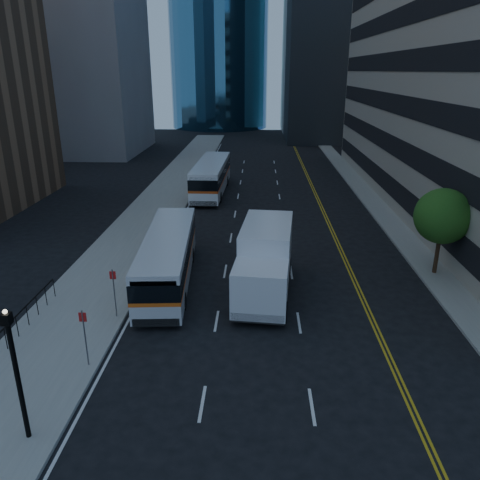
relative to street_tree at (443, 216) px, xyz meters
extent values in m
plane|color=black|center=(-9.00, -8.00, -3.64)|extent=(160.00, 160.00, 0.00)
cube|color=gray|center=(-19.50, 17.00, -3.57)|extent=(5.00, 90.00, 0.15)
cube|color=gray|center=(0.00, 17.00, -3.57)|extent=(2.00, 90.00, 0.15)
cube|color=gray|center=(-37.00, 44.00, 13.86)|extent=(18.00, 18.00, 35.00)
cylinder|color=#332114|center=(0.00, 0.00, -2.39)|extent=(0.24, 0.24, 2.20)
sphere|color=#1A4513|center=(0.00, 0.00, 0.01)|extent=(3.20, 3.20, 3.20)
cylinder|color=black|center=(-18.00, -14.00, -1.39)|extent=(0.16, 0.16, 4.20)
cube|color=black|center=(-18.00, -14.00, 0.89)|extent=(0.28, 0.28, 0.36)
cube|color=silver|center=(-15.60, -1.67, -2.81)|extent=(3.17, 11.17, 1.01)
cube|color=#E55A15|center=(-15.60, -1.67, -2.22)|extent=(3.19, 11.19, 0.20)
cube|color=black|center=(-15.60, -1.67, -1.71)|extent=(3.19, 11.19, 0.83)
cube|color=silver|center=(-15.60, -1.67, -1.02)|extent=(3.17, 11.17, 0.46)
cylinder|color=black|center=(-16.43, -5.04, -3.18)|extent=(0.34, 0.94, 0.92)
cylinder|color=black|center=(-14.29, -4.89, -3.18)|extent=(0.34, 0.94, 0.92)
cylinder|color=black|center=(-16.88, 1.19, -3.18)|extent=(0.34, 0.94, 0.92)
cylinder|color=black|center=(-14.74, 1.34, -3.18)|extent=(0.34, 0.94, 0.92)
cube|color=white|center=(-15.18, 19.20, -2.74)|extent=(2.91, 12.08, 1.10)
cube|color=#D74B14|center=(-15.18, 19.20, -2.09)|extent=(2.94, 12.10, 0.22)
cube|color=black|center=(-15.18, 19.20, -1.54)|extent=(2.94, 12.10, 0.90)
cube|color=white|center=(-15.18, 19.20, -0.79)|extent=(2.91, 12.08, 0.50)
cylinder|color=black|center=(-16.46, 15.63, -3.14)|extent=(0.33, 1.01, 1.00)
cylinder|color=black|center=(-14.10, 15.57, -3.14)|extent=(0.33, 1.01, 1.00)
cylinder|color=black|center=(-16.28, 22.44, -3.14)|extent=(0.33, 1.01, 1.00)
cylinder|color=black|center=(-13.92, 22.38, -3.14)|extent=(0.33, 1.01, 1.00)
cube|color=white|center=(-10.41, -5.60, -2.06)|extent=(2.83, 2.63, 2.29)
cube|color=black|center=(-10.50, -6.63, -1.62)|extent=(2.41, 0.29, 1.20)
cube|color=white|center=(-10.05, -1.80, -1.41)|extent=(3.10, 5.46, 2.83)
cube|color=black|center=(-10.16, -3.00, -3.04)|extent=(2.69, 7.35, 0.27)
cylinder|color=black|center=(-11.61, -5.71, -3.12)|extent=(0.40, 1.07, 1.05)
cylinder|color=black|center=(-9.24, -5.93, -3.12)|extent=(0.40, 1.07, 1.05)
cylinder|color=black|center=(-11.10, -0.28, -3.12)|extent=(0.40, 1.07, 1.05)
cylinder|color=black|center=(-8.73, -0.50, -3.12)|extent=(0.40, 1.07, 1.05)
camera|label=1|loc=(-10.56, -25.97, 7.84)|focal=35.00mm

